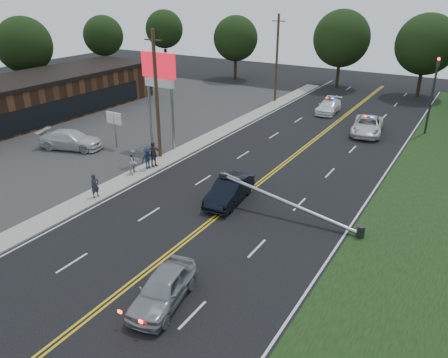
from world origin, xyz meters
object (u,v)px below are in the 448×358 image
Objects in this scene: bystander_a at (95,186)px; traffic_signal at (433,89)px; waiting_sedan at (163,289)px; crashed_sedan at (229,190)px; emergency_b at (329,106)px; bystander_b at (134,162)px; pylon_sign at (159,78)px; parked_car at (71,140)px; utility_pole_far at (277,58)px; fallen_streetlight at (295,206)px; utility_pole_mid at (157,96)px; bystander_c at (148,158)px; small_sign at (114,121)px; emergency_a at (367,126)px; bystander_d at (153,154)px.

traffic_signal is at bearing -21.95° from bystander_a.
crashed_sedan is at bearing 92.85° from waiting_sedan.
waiting_sedan is at bearing -109.70° from bystander_a.
bystander_b reaches higher than emergency_b.
pylon_sign is 24.75m from traffic_signal.
pylon_sign reaches higher than parked_car.
crashed_sedan is (8.82, -25.93, -4.30)m from utility_pole_far.
emergency_b is at bearing 104.17° from fallen_streetlight.
parked_car is 10.76m from bystander_a.
parked_car is 3.04× the size of bystander_b.
utility_pole_mid reaches higher than waiting_sedan.
pylon_sign reaches higher than bystander_c.
parked_car is at bearing 76.06° from bystander_b.
parked_car is at bearing 168.32° from crashed_sedan.
crashed_sedan is at bearing -90.10° from emergency_b.
utility_pole_mid is 2.03× the size of emergency_b.
fallen_streetlight is 5.55× the size of bystander_c.
pylon_sign reaches higher than bystander_b.
small_sign is at bearing 180.00° from utility_pole_mid.
emergency_a is (12.78, 15.03, -4.29)m from utility_pole_mid.
crashed_sedan is (13.62, -3.93, -1.55)m from small_sign.
emergency_a is at bearing -16.59° from bystander_a.
bystander_c is (-12.49, 1.44, 0.05)m from fallen_streetlight.
fallen_streetlight is at bearing -79.67° from emergency_b.
emergency_b is at bearing 59.46° from small_sign.
waiting_sedan is at bearing -137.53° from bystander_b.
pylon_sign is 4.46× the size of bystander_b.
waiting_sedan is at bearing -87.01° from emergency_b.
fallen_streetlight is 1.90× the size of emergency_b.
small_sign is 1.58× the size of bystander_d.
emergency_b is at bearing 1.28° from bystander_c.
bystander_b is (0.58, -3.71, -4.07)m from utility_pole_mid.
emergency_a is 21.22m from bystander_c.
waiting_sedan is 14.88m from bystander_b.
emergency_a is 7.72m from emergency_b.
small_sign is 1.90× the size of bystander_a.
traffic_signal reaches higher than small_sign.
parked_car is at bearing 112.64° from bystander_d.
bystander_d reaches higher than waiting_sedan.
bystander_a is (-11.67, -23.12, 0.15)m from emergency_a.
small_sign reaches higher than emergency_b.
small_sign is 4.11m from parked_car.
crashed_sedan is (8.82, -3.93, -4.30)m from utility_pole_mid.
fallen_streetlight is at bearing -12.40° from small_sign.
utility_pole_mid is at bearing -134.20° from traffic_signal.
pylon_sign is 6.67m from bystander_d.
parked_car reaches higher than crashed_sedan.
fallen_streetlight reaches higher than emergency_b.
small_sign reaches higher than bystander_c.
bystander_b is at bearing 172.64° from crashed_sedan.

